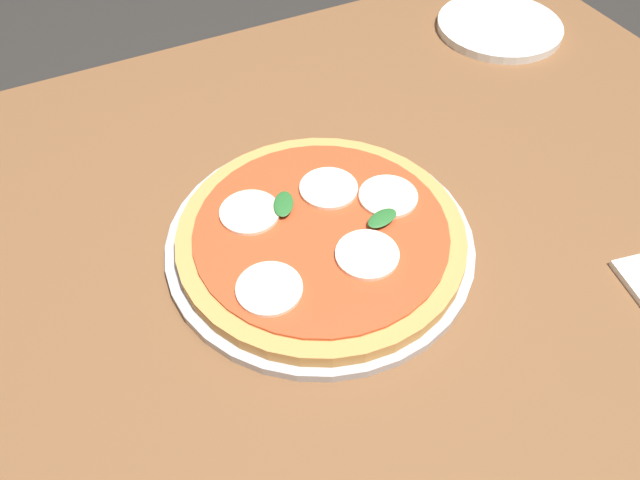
% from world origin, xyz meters
% --- Properties ---
extents(dining_table, '(1.32, 1.13, 0.78)m').
position_xyz_m(dining_table, '(0.00, 0.00, 0.68)').
color(dining_table, brown).
rests_on(dining_table, ground_plane).
extents(serving_tray, '(0.37, 0.37, 0.01)m').
position_xyz_m(serving_tray, '(-0.04, 0.06, 0.78)').
color(serving_tray, '#B2B2B7').
rests_on(serving_tray, dining_table).
extents(pizza, '(0.34, 0.34, 0.03)m').
position_xyz_m(pizza, '(-0.04, 0.05, 0.80)').
color(pizza, tan).
rests_on(pizza, serving_tray).
extents(plate_white, '(0.21, 0.21, 0.01)m').
position_xyz_m(plate_white, '(0.46, 0.36, 0.78)').
color(plate_white, white).
rests_on(plate_white, dining_table).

